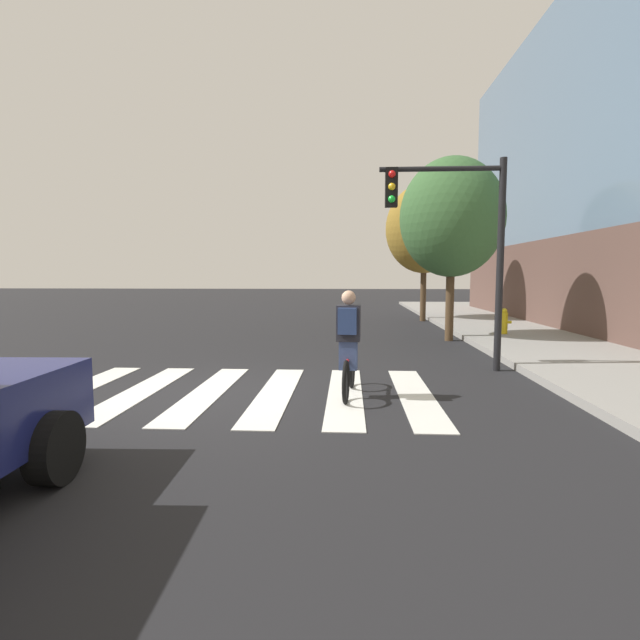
# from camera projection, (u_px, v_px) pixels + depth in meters

# --- Properties ---
(ground_plane) EXTENTS (120.00, 120.00, 0.00)m
(ground_plane) POSITION_uv_depth(u_px,v_px,m) (219.00, 393.00, 8.00)
(ground_plane) COLOR black
(crosswalk_stripes) EXTENTS (7.32, 3.89, 0.01)m
(crosswalk_stripes) POSITION_uv_depth(u_px,v_px,m) (208.00, 392.00, 8.01)
(crosswalk_stripes) COLOR silver
(crosswalk_stripes) RESTS_ON ground
(cyclist) EXTENTS (0.38, 1.71, 1.69)m
(cyclist) POSITION_uv_depth(u_px,v_px,m) (349.00, 344.00, 7.63)
(cyclist) COLOR black
(cyclist) RESTS_ON ground
(traffic_light_near) EXTENTS (2.47, 0.28, 4.20)m
(traffic_light_near) POSITION_uv_depth(u_px,v_px,m) (459.00, 228.00, 9.61)
(traffic_light_near) COLOR black
(traffic_light_near) RESTS_ON ground
(fire_hydrant) EXTENTS (0.33, 0.22, 0.78)m
(fire_hydrant) POSITION_uv_depth(u_px,v_px,m) (504.00, 321.00, 14.72)
(fire_hydrant) COLOR gold
(fire_hydrant) RESTS_ON sidewalk
(street_tree_near) EXTENTS (2.98, 2.98, 5.29)m
(street_tree_near) POSITION_uv_depth(u_px,v_px,m) (452.00, 218.00, 14.00)
(street_tree_near) COLOR #4C3823
(street_tree_near) RESTS_ON ground
(street_tree_mid) EXTENTS (3.19, 3.19, 5.67)m
(street_tree_mid) POSITION_uv_depth(u_px,v_px,m) (424.00, 229.00, 20.10)
(street_tree_mid) COLOR #4C3823
(street_tree_mid) RESTS_ON ground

